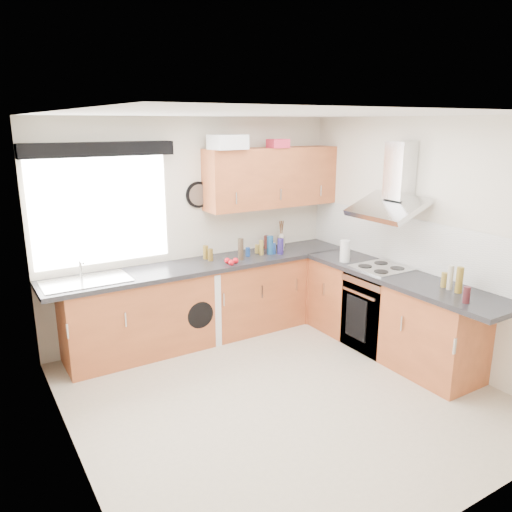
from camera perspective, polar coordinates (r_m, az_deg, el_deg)
ground_plane at (r=4.80m, az=2.88°, el=-15.53°), size 3.60×3.60×0.00m
ceiling at (r=4.13m, az=3.35°, el=15.88°), size 3.60×3.60×0.02m
wall_back at (r=5.82m, az=-7.02°, el=3.15°), size 3.60×0.02×2.50m
wall_front at (r=3.08m, az=22.70°, el=-8.84°), size 3.60×0.02×2.50m
wall_left at (r=3.64m, az=-21.04°, el=-5.06°), size 0.02×3.60×2.50m
wall_right at (r=5.50m, az=18.74°, el=1.75°), size 0.02×3.60×2.50m
window at (r=5.42m, az=-17.24°, el=4.93°), size 1.40×0.02×1.10m
window_blind at (r=5.26m, az=-17.52°, el=11.55°), size 1.50×0.18×0.14m
splashback at (r=5.69m, az=16.32°, el=1.66°), size 0.01×3.00×0.54m
base_cab_back at (r=5.76m, az=-6.45°, el=-5.47°), size 3.00×0.58×0.86m
base_cab_corner at (r=6.55m, az=6.36°, el=-2.92°), size 0.60×0.60×0.86m
base_cab_right at (r=5.62m, az=14.95°, el=-6.45°), size 0.58×2.10×0.86m
worktop_back at (r=5.65m, az=-5.62°, el=-1.00°), size 3.60×0.62×0.05m
worktop_right at (r=5.37m, az=16.36°, el=-2.41°), size 0.62×2.42×0.05m
sink at (r=5.22m, az=-18.88°, el=-2.37°), size 0.84×0.46×0.10m
oven at (r=5.71m, az=13.79°, el=-6.07°), size 0.56×0.58×0.85m
hob_plate at (r=5.55m, az=14.10°, el=-1.33°), size 0.52×0.52×0.01m
extractor_hood at (r=5.45m, az=15.42°, el=7.47°), size 0.52×0.78×0.66m
upper_cabinets at (r=6.04m, az=1.82°, el=8.97°), size 1.70×0.35×0.70m
washing_machine at (r=5.72m, az=-7.65°, el=-5.77°), size 0.63×0.62×0.84m
wall_clock at (r=5.74m, az=-6.52°, el=6.95°), size 0.30×0.04×0.30m
casserole at (r=5.59m, az=-3.25°, el=12.88°), size 0.41×0.31×0.16m
storage_box at (r=5.93m, az=2.53°, el=12.73°), size 0.22×0.19×0.10m
utensil_pot at (r=6.35m, az=2.90°, el=1.73°), size 0.12×0.12×0.14m
kitchen_roll at (r=5.71m, az=10.13°, el=0.56°), size 0.13×0.13×0.25m
tomato_cluster at (r=5.55m, az=-2.83°, el=-0.60°), size 0.18×0.18×0.07m
jar_0 at (r=5.92m, az=0.62°, el=0.97°), size 0.05×0.05×0.18m
jar_1 at (r=5.78m, az=-5.78°, el=0.43°), size 0.06×0.06×0.16m
jar_2 at (r=6.17m, az=2.85°, el=1.56°), size 0.04×0.04×0.18m
jar_3 at (r=5.96m, az=2.81°, el=1.12°), size 0.07×0.07×0.19m
jar_4 at (r=6.23m, az=1.18°, el=1.62°), size 0.06×0.06×0.17m
jar_5 at (r=5.70m, az=-5.23°, el=0.13°), size 0.06×0.06×0.14m
jar_6 at (r=6.14m, az=2.93°, el=1.58°), size 0.07×0.07×0.20m
jar_7 at (r=5.96m, az=1.62°, el=1.26°), size 0.08×0.08×0.22m
jar_8 at (r=5.97m, az=2.02°, el=0.86°), size 0.05×0.05×0.13m
jar_9 at (r=6.01m, az=0.18°, el=0.82°), size 0.06×0.06×0.10m
jar_10 at (r=5.87m, az=-0.94°, el=0.48°), size 0.05×0.05×0.10m
jar_11 at (r=5.70m, az=-1.76°, el=0.78°), size 0.07×0.07×0.25m
bottle_0 at (r=4.97m, az=22.23°, el=-2.55°), size 0.06×0.06×0.25m
bottle_1 at (r=5.09m, az=20.69°, el=-2.56°), size 0.06×0.06×0.14m
bottle_2 at (r=5.04m, az=21.32°, el=-2.30°), size 0.05×0.05×0.23m
bottle_3 at (r=4.72m, az=22.93°, el=-4.11°), size 0.06×0.06×0.15m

